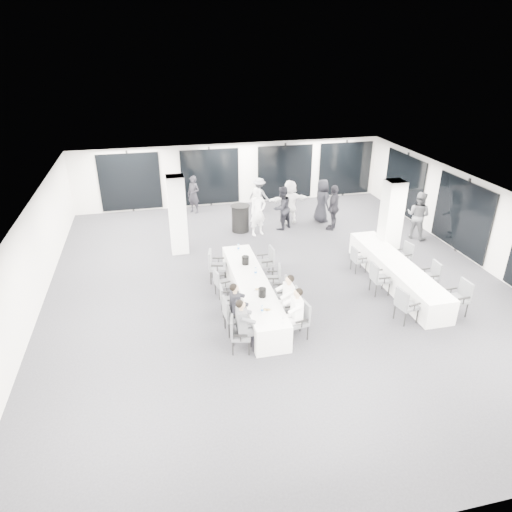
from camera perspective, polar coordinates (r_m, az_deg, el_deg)
The scene contains 43 objects.
room at distance 14.95m, azimuth 5.04°, elevation 3.49°, with size 14.04×16.04×2.84m.
column_left at distance 16.25m, azimuth -9.78°, elevation 5.08°, with size 0.60×0.60×2.80m, color white.
column_right at distance 16.14m, azimuth 16.48°, elevation 4.25°, with size 0.60×0.60×2.80m, color white.
banquet_table_main at distance 13.17m, azimuth -0.48°, elevation -4.54°, with size 0.90×5.00×0.75m, color silver.
banquet_table_side at distance 14.86m, azimuth 17.07°, elevation -2.05°, with size 0.90×5.00×0.75m, color silver.
cocktail_table at distance 18.14m, azimuth -1.97°, elevation 4.75°, with size 0.77×0.77×1.07m.
chair_main_left_near at distance 11.23m, azimuth -2.32°, elevation -9.52°, with size 0.56×0.59×0.93m.
chair_main_left_second at distance 11.84m, azimuth -3.10°, elevation -7.17°, with size 0.56×0.61×1.02m.
chair_main_left_mid at distance 12.65m, azimuth -3.77°, elevation -5.33°, with size 0.46×0.51×0.87m.
chair_main_left_fourth at distance 13.51m, azimuth -4.47°, elevation -3.21°, with size 0.51×0.54×0.87m.
chair_main_left_far at distance 14.32m, azimuth -5.15°, elevation -1.04°, with size 0.63×0.66×1.04m.
chair_main_right_near at distance 11.73m, azimuth 5.55°, elevation -7.70°, with size 0.57×0.61×0.99m.
chair_main_right_second at distance 12.29m, azimuth 4.55°, elevation -5.98°, with size 0.53×0.58×0.99m.
chair_main_right_mid at distance 13.01m, azimuth 3.40°, elevation -4.29°, with size 0.46×0.51×0.90m.
chair_main_right_fourth at distance 13.72m, azimuth 2.42°, elevation -2.65°, with size 0.52×0.55×0.88m.
chair_main_right_far at distance 14.56m, azimuth 1.43°, elevation -0.54°, with size 0.53×0.59×1.01m.
chair_side_left_near at distance 12.90m, azimuth 18.13°, elevation -5.65°, with size 0.60×0.63×1.00m.
chair_side_left_mid at distance 14.07m, azimuth 15.00°, elevation -2.51°, with size 0.51×0.57×0.99m.
chair_side_left_far at distance 15.28m, azimuth 12.52°, elevation -0.23°, with size 0.45×0.50×0.86m.
chair_side_right_near at distance 13.79m, azimuth 24.14°, elevation -4.54°, with size 0.54×0.60×1.02m.
chair_side_right_mid at distance 14.76m, azimuth 21.09°, elevation -2.17°, with size 0.49×0.54×0.94m.
chair_side_right_far at distance 15.93m, azimuth 18.11°, elevation 0.24°, with size 0.53×0.56×0.89m.
seated_guest_a at distance 11.08m, azimuth -1.50°, elevation -8.27°, with size 0.50×0.38×1.44m.
seated_guest_b at distance 11.75m, azimuth -2.31°, elevation -6.11°, with size 0.50×0.38×1.44m.
seated_guest_c at distance 11.54m, azimuth 4.83°, elevation -6.82°, with size 0.50×0.38×1.44m.
seated_guest_d at distance 12.12m, azimuth 3.82°, elevation -5.07°, with size 0.50×0.38×1.44m.
standing_guest_a at distance 17.62m, azimuth 0.24°, elevation 5.92°, with size 0.78×0.63×2.13m, color white.
standing_guest_b at distance 18.23m, azimuth 3.25°, elevation 6.35°, with size 0.96×0.59×2.00m, color black.
standing_guest_c at distance 20.15m, azimuth 0.42°, elevation 7.89°, with size 1.13×0.57×1.74m, color #4F5155.
standing_guest_d at distance 18.43m, azimuth 9.71°, elevation 6.37°, with size 1.22×0.68×2.08m, color black.
standing_guest_e at distance 19.20m, azimuth 8.26°, elevation 7.19°, with size 0.98×0.60×2.04m, color black.
standing_guest_f at distance 18.91m, azimuth 4.24°, elevation 7.13°, with size 1.89×0.73×2.06m, color white.
standing_guest_g at distance 20.24m, azimuth -7.82°, elevation 7.92°, with size 0.68×0.55×1.86m, color black.
standing_guest_h at distance 18.37m, azimuth 19.66°, elevation 5.17°, with size 1.00×0.61×2.08m, color #4F5155.
ice_bucket_near at distance 12.16m, azimuth 0.78°, elevation -4.59°, with size 0.21×0.21×0.24m, color black.
ice_bucket_far at distance 13.88m, azimuth -1.34°, elevation -0.53°, with size 0.23×0.23×0.26m, color black.
water_bottle_a at distance 11.50m, azimuth 0.77°, elevation -6.66°, with size 0.06×0.06×0.20m, color silver.
water_bottle_b at distance 13.25m, azimuth -0.05°, elevation -1.92°, with size 0.07×0.07×0.23m, color silver.
water_bottle_c at distance 14.79m, azimuth -2.21°, elevation 1.09°, with size 0.07×0.07×0.22m, color silver.
plate_a at distance 11.64m, azimuth 1.13°, elevation -6.73°, with size 0.19×0.19×0.03m.
plate_b at distance 11.64m, azimuth 1.59°, elevation -6.74°, with size 0.18×0.18×0.03m.
plate_c at distance 12.53m, azimuth 0.13°, elevation -4.19°, with size 0.19×0.19×0.03m.
wine_glass at distance 11.10m, azimuth 3.41°, elevation -7.77°, with size 0.07×0.07×0.18m.
Camera 1 is at (-3.50, -12.05, 6.97)m, focal length 32.00 mm.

